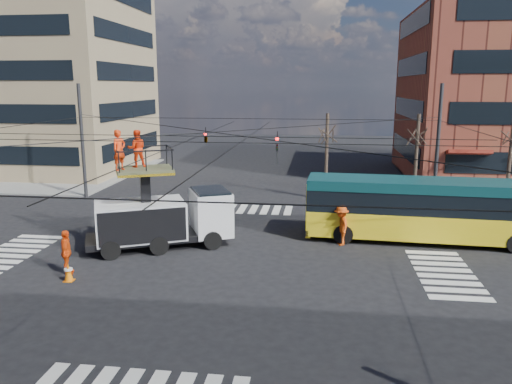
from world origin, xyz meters
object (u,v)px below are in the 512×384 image
object	(u,v)px
utility_truck	(163,208)
city_bus	(432,209)
flagger	(341,226)
traffic_cone	(68,272)
worker_ground	(66,252)

from	to	relation	value
utility_truck	city_bus	world-z (taller)	utility_truck
city_bus	flagger	world-z (taller)	city_bus
utility_truck	flagger	size ratio (longest dim) A/B	3.64
utility_truck	city_bus	bearing A→B (deg)	-14.48
utility_truck	city_bus	distance (m)	13.56
utility_truck	city_bus	size ratio (longest dim) A/B	0.57
utility_truck	traffic_cone	distance (m)	5.69
worker_ground	flagger	distance (m)	12.90
city_bus	worker_ground	bearing A→B (deg)	-154.60
utility_truck	traffic_cone	size ratio (longest dim) A/B	9.33
traffic_cone	worker_ground	world-z (taller)	worker_ground
utility_truck	worker_ground	size ratio (longest dim) A/B	3.83
traffic_cone	utility_truck	bearing A→B (deg)	62.86
city_bus	traffic_cone	bearing A→B (deg)	-151.70
city_bus	traffic_cone	xyz separation A→B (m)	(-15.81, -7.39, -1.33)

